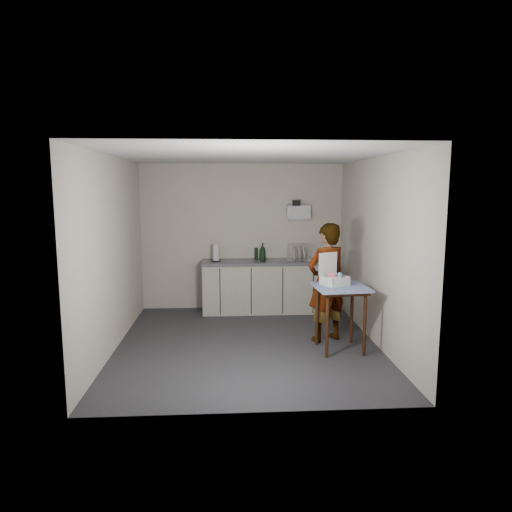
{
  "coord_description": "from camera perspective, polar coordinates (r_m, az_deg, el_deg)",
  "views": [
    {
      "loc": [
        -0.26,
        -6.17,
        2.17
      ],
      "look_at": [
        0.15,
        0.45,
        1.18
      ],
      "focal_mm": 32.0,
      "sensor_mm": 36.0,
      "label": 1
    }
  ],
  "objects": [
    {
      "name": "soap_bottle",
      "position": [
        7.93,
        0.82,
        0.48
      ],
      "size": [
        0.16,
        0.16,
        0.31
      ],
      "primitive_type": "imported",
      "rotation": [
        0.0,
        0.0,
        0.41
      ],
      "color": "black",
      "rests_on": "kitchen_counter"
    },
    {
      "name": "soda_can",
      "position": [
        8.04,
        0.73,
        -0.14
      ],
      "size": [
        0.06,
        0.06,
        0.11
      ],
      "primitive_type": "cylinder",
      "color": "red",
      "rests_on": "kitchen_counter"
    },
    {
      "name": "ceiling",
      "position": [
        6.19,
        -1.18,
        12.42
      ],
      "size": [
        3.6,
        4.0,
        0.01
      ],
      "primitive_type": "cube",
      "color": "silver",
      "rests_on": "wall_back"
    },
    {
      "name": "kitchen_counter",
      "position": [
        8.09,
        1.21,
        -3.97
      ],
      "size": [
        2.24,
        0.62,
        0.91
      ],
      "color": "black",
      "rests_on": "ground"
    },
    {
      "name": "wall_shelf",
      "position": [
        8.2,
        5.3,
        5.48
      ],
      "size": [
        0.42,
        0.18,
        0.37
      ],
      "color": "silver",
      "rests_on": "ground"
    },
    {
      "name": "wall_right",
      "position": [
        6.56,
        14.68,
        0.58
      ],
      "size": [
        0.02,
        4.0,
        2.6
      ],
      "primitive_type": "cube",
      "color": "beige",
      "rests_on": "ground"
    },
    {
      "name": "side_table",
      "position": [
        6.19,
        10.54,
        -4.75
      ],
      "size": [
        0.73,
        0.73,
        0.88
      ],
      "rotation": [
        0.0,
        0.0,
        0.07
      ],
      "color": "#32170B",
      "rests_on": "ground"
    },
    {
      "name": "standing_man",
      "position": [
        6.54,
        8.8,
        -3.29
      ],
      "size": [
        0.73,
        0.63,
        1.69
      ],
      "primitive_type": "imported",
      "rotation": [
        0.0,
        0.0,
        3.58
      ],
      "color": "#B2A593",
      "rests_on": "ground"
    },
    {
      "name": "ground",
      "position": [
        6.55,
        -1.11,
        -10.89
      ],
      "size": [
        4.0,
        4.0,
        0.0
      ],
      "primitive_type": "plane",
      "color": "#252529",
      "rests_on": "ground"
    },
    {
      "name": "bakery_box",
      "position": [
        6.21,
        9.7,
        -2.72
      ],
      "size": [
        0.4,
        0.41,
        0.42
      ],
      "rotation": [
        0.0,
        0.0,
        0.44
      ],
      "color": "silver",
      "rests_on": "side_table"
    },
    {
      "name": "wall_back",
      "position": [
        8.21,
        -1.73,
        2.39
      ],
      "size": [
        3.6,
        0.02,
        2.6
      ],
      "primitive_type": "cube",
      "color": "beige",
      "rests_on": "ground"
    },
    {
      "name": "dark_bottle",
      "position": [
        8.06,
        0.02,
        0.27
      ],
      "size": [
        0.06,
        0.06,
        0.22
      ],
      "primitive_type": "cylinder",
      "color": "black",
      "rests_on": "kitchen_counter"
    },
    {
      "name": "paper_towel",
      "position": [
        7.96,
        -5.05,
        0.38
      ],
      "size": [
        0.17,
        0.17,
        0.3
      ],
      "color": "black",
      "rests_on": "kitchen_counter"
    },
    {
      "name": "dish_rack",
      "position": [
        8.0,
        5.39,
        -0.14
      ],
      "size": [
        0.42,
        0.32,
        0.29
      ],
      "color": "silver",
      "rests_on": "kitchen_counter"
    },
    {
      "name": "wall_left",
      "position": [
        6.42,
        -17.33,
        0.3
      ],
      "size": [
        0.02,
        4.0,
        2.6
      ],
      "primitive_type": "cube",
      "color": "beige",
      "rests_on": "ground"
    }
  ]
}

